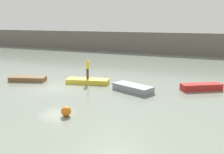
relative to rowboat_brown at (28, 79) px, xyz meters
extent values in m
plane|color=gray|center=(3.61, -0.79, -0.20)|extent=(120.00, 120.00, 0.00)
cube|color=#666056|center=(3.61, 24.96, 1.60)|extent=(80.00, 1.20, 3.60)
cube|color=brown|center=(0.00, 0.00, 0.00)|extent=(3.46, 2.08, 0.41)
cube|color=gold|center=(5.46, 1.55, 0.00)|extent=(3.91, 2.02, 0.40)
cube|color=gray|center=(10.00, 0.71, 0.05)|extent=(3.50, 2.36, 0.51)
cube|color=red|center=(14.89, 3.27, 0.06)|extent=(3.26, 2.56, 0.53)
cylinder|color=#38332D|center=(5.46, 1.55, 0.66)|extent=(0.22, 0.22, 0.93)
cylinder|color=yellow|center=(5.46, 1.55, 1.45)|extent=(0.32, 0.32, 0.66)
sphere|color=beige|center=(5.46, 1.55, 1.90)|extent=(0.22, 0.22, 0.22)
sphere|color=orange|center=(8.25, -5.92, 0.09)|extent=(0.59, 0.59, 0.59)
camera|label=1|loc=(16.31, -17.40, 5.17)|focal=40.30mm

